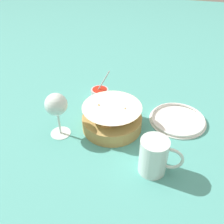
# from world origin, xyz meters

# --- Properties ---
(ground_plane) EXTENTS (4.00, 4.00, 0.00)m
(ground_plane) POSITION_xyz_m (0.00, 0.00, 0.00)
(ground_plane) COLOR teal
(food_basket) EXTENTS (0.21, 0.21, 0.09)m
(food_basket) POSITION_xyz_m (0.04, 0.01, 0.04)
(food_basket) COLOR #B2894C
(food_basket) RESTS_ON ground_plane
(sauce_cup) EXTENTS (0.08, 0.07, 0.12)m
(sauce_cup) POSITION_xyz_m (-0.06, 0.19, 0.02)
(sauce_cup) COLOR #B7B7BC
(sauce_cup) RESTS_ON ground_plane
(wine_glass) EXTENTS (0.07, 0.07, 0.16)m
(wine_glass) POSITION_xyz_m (-0.12, -0.06, 0.11)
(wine_glass) COLOR silver
(wine_glass) RESTS_ON ground_plane
(beer_mug) EXTENTS (0.12, 0.08, 0.11)m
(beer_mug) POSITION_xyz_m (0.20, -0.14, 0.05)
(beer_mug) COLOR silver
(beer_mug) RESTS_ON ground_plane
(side_plate) EXTENTS (0.20, 0.20, 0.01)m
(side_plate) POSITION_xyz_m (0.26, 0.11, 0.01)
(side_plate) COLOR white
(side_plate) RESTS_ON ground_plane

